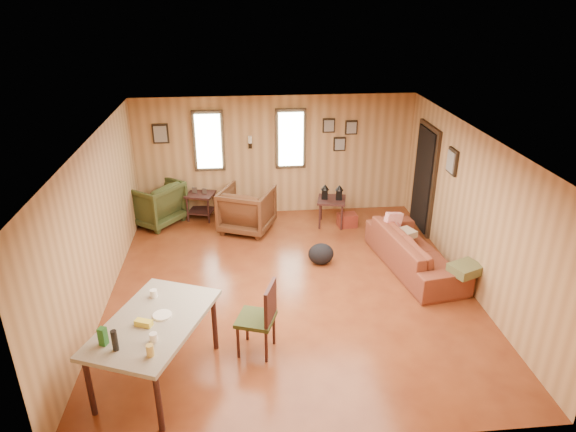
% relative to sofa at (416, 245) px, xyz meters
% --- Properties ---
extents(room, '(5.54, 6.04, 2.44)m').
position_rel_sofa_xyz_m(room, '(-1.94, -0.16, 0.78)').
color(room, brown).
rests_on(room, ground).
extents(sofa, '(0.97, 2.25, 0.85)m').
position_rel_sofa_xyz_m(sofa, '(0.00, 0.00, 0.00)').
color(sofa, brown).
rests_on(sofa, ground).
extents(recliner_brown, '(1.16, 1.13, 0.93)m').
position_rel_sofa_xyz_m(recliner_brown, '(-2.72, 1.73, 0.04)').
color(recliner_brown, '#4F2C17').
rests_on(recliner_brown, ground).
extents(recliner_green, '(1.23, 1.24, 0.94)m').
position_rel_sofa_xyz_m(recliner_green, '(-4.51, 2.21, 0.04)').
color(recliner_green, '#353D1B').
rests_on(recliner_green, ground).
extents(end_table, '(0.63, 0.60, 0.66)m').
position_rel_sofa_xyz_m(end_table, '(-3.63, 2.34, -0.05)').
color(end_table, '#371B18').
rests_on(end_table, ground).
extents(side_table, '(0.63, 0.63, 0.84)m').
position_rel_sofa_xyz_m(side_table, '(-1.08, 1.79, 0.15)').
color(side_table, '#371B18').
rests_on(side_table, ground).
extents(cooler, '(0.38, 0.29, 0.26)m').
position_rel_sofa_xyz_m(cooler, '(-0.78, 1.70, -0.30)').
color(cooler, maroon).
rests_on(cooler, ground).
extents(backpack, '(0.44, 0.33, 0.37)m').
position_rel_sofa_xyz_m(backpack, '(-1.52, 0.28, -0.24)').
color(backpack, black).
rests_on(backpack, ground).
extents(sofa_pillows, '(1.15, 1.89, 0.39)m').
position_rel_sofa_xyz_m(sofa_pillows, '(0.13, -0.25, 0.08)').
color(sofa_pillows, brown).
rests_on(sofa_pillows, sofa).
extents(dining_table, '(1.51, 1.88, 1.07)m').
position_rel_sofa_xyz_m(dining_table, '(-3.87, -2.30, 0.33)').
color(dining_table, gray).
rests_on(dining_table, ground).
extents(dining_chair, '(0.57, 0.57, 1.00)m').
position_rel_sofa_xyz_m(dining_chair, '(-2.61, -1.91, 0.13)').
color(dining_chair, '#353D1B').
rests_on(dining_chair, ground).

